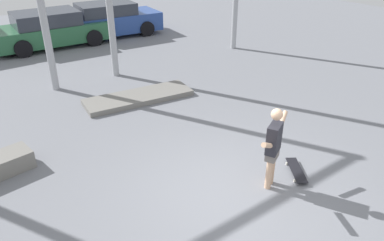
{
  "coord_description": "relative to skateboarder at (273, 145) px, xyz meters",
  "views": [
    {
      "loc": [
        -3.66,
        -3.69,
        4.19
      ],
      "look_at": [
        0.27,
        1.68,
        0.69
      ],
      "focal_mm": 35.0,
      "sensor_mm": 36.0,
      "label": 1
    }
  ],
  "objects": [
    {
      "name": "manual_pad",
      "position": [
        -0.07,
        4.69,
        -0.79
      ],
      "size": [
        2.97,
        1.3,
        0.14
      ],
      "primitive_type": "cube",
      "rotation": [
        0.0,
        0.0,
        -0.13
      ],
      "color": "slate",
      "rests_on": "ground_plane"
    },
    {
      "name": "ground_plane",
      "position": [
        -0.68,
        0.11,
        -0.85
      ],
      "size": [
        36.0,
        36.0,
        0.0
      ],
      "primitive_type": "plane",
      "color": "slate"
    },
    {
      "name": "skateboarder",
      "position": [
        0.0,
        0.0,
        0.0
      ],
      "size": [
        1.23,
        0.67,
        1.54
      ],
      "rotation": [
        0.0,
        0.0,
        0.46
      ],
      "color": "#DBAD89",
      "rests_on": "ground_plane"
    },
    {
      "name": "skateboard",
      "position": [
        0.7,
        -0.04,
        -0.79
      ],
      "size": [
        0.64,
        0.8,
        0.08
      ],
      "rotation": [
        0.0,
        0.0,
        0.97
      ],
      "color": "black",
      "rests_on": "ground_plane"
    },
    {
      "name": "parked_car_blue",
      "position": [
        2.18,
        11.14,
        -0.19
      ],
      "size": [
        4.19,
        2.16,
        1.36
      ],
      "rotation": [
        0.0,
        0.0,
        -0.1
      ],
      "color": "#284793",
      "rests_on": "ground_plane"
    },
    {
      "name": "parked_car_green",
      "position": [
        -0.28,
        11.08,
        -0.21
      ],
      "size": [
        4.27,
        2.1,
        1.33
      ],
      "rotation": [
        0.0,
        0.0,
        -0.05
      ],
      "color": "#28603D",
      "rests_on": "ground_plane"
    }
  ]
}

